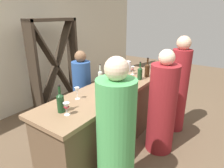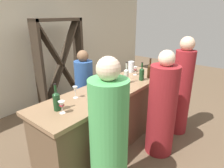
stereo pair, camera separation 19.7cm
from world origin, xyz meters
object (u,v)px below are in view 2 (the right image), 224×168
object	(u,v)px
wine_glass_near_left	(94,98)
wine_bottle_far_right_amber_brown	(150,70)
wine_bottle_second_left_clear_pale	(101,76)
wine_bottle_rightmost_olive_green	(142,73)
person_server_behind	(85,93)
wine_bottle_leftmost_olive_green	(57,100)
wine_glass_far_left	(62,105)
wine_glass_near_right	(122,82)
wine_glass_near_center	(158,67)
wine_glass_far_center	(135,69)
water_pitcher	(131,67)
wine_rack	(61,65)
person_center_guest	(109,140)
wine_bottle_center_amber_brown	(111,74)
person_left_guest	(162,109)
person_right_guest	(181,90)
wine_bottle_second_right_clear_pale	(126,75)
wine_glass_far_right	(75,90)

from	to	relation	value
wine_glass_near_left	wine_bottle_far_right_amber_brown	bearing A→B (deg)	0.98
wine_bottle_second_left_clear_pale	wine_bottle_far_right_amber_brown	distance (m)	0.86
wine_bottle_rightmost_olive_green	person_server_behind	distance (m)	1.04
wine_bottle_leftmost_olive_green	wine_glass_far_left	size ratio (longest dim) A/B	2.21
wine_glass_near_right	wine_glass_near_center	bearing A→B (deg)	-3.24
wine_glass_far_center	water_pitcher	size ratio (longest dim) A/B	0.74
wine_rack	person_center_guest	bearing A→B (deg)	-116.68
wine_bottle_center_amber_brown	person_left_guest	bearing A→B (deg)	-87.14
wine_glass_far_left	water_pitcher	bearing A→B (deg)	9.42
wine_bottle_center_amber_brown	wine_bottle_far_right_amber_brown	bearing A→B (deg)	-35.48
wine_glass_far_center	wine_rack	bearing A→B (deg)	103.99
wine_bottle_rightmost_olive_green	water_pitcher	xyz separation A→B (m)	(0.27, 0.39, -0.01)
wine_glass_near_left	person_left_guest	size ratio (longest dim) A/B	0.09
wine_bottle_center_amber_brown	wine_glass_far_center	size ratio (longest dim) A/B	1.97
wine_glass_near_center	person_right_guest	distance (m)	0.57
wine_glass_near_center	person_server_behind	world-z (taller)	person_server_behind
wine_bottle_second_left_clear_pale	wine_glass_far_left	xyz separation A→B (m)	(-0.97, -0.30, -0.02)
wine_bottle_second_right_clear_pale	wine_glass_near_center	world-z (taller)	wine_bottle_second_right_clear_pale
wine_glass_near_center	wine_glass_far_center	bearing A→B (deg)	139.83
wine_glass_far_left	person_right_guest	bearing A→B (deg)	-18.11
person_server_behind	wine_glass_far_right	bearing A→B (deg)	-40.45
wine_glass_far_right	wine_bottle_second_left_clear_pale	bearing A→B (deg)	9.56
wine_glass_far_left	person_server_behind	distance (m)	1.31
wine_bottle_second_left_clear_pale	wine_glass_near_center	size ratio (longest dim) A/B	1.90
person_center_guest	person_right_guest	distance (m)	1.75
wine_bottle_center_amber_brown	wine_glass_near_left	distance (m)	0.91
person_server_behind	person_right_guest	bearing A→B (deg)	43.05
wine_bottle_center_amber_brown	wine_glass_far_right	size ratio (longest dim) A/B	1.89
wine_glass_near_center	water_pitcher	size ratio (longest dim) A/B	0.81
wine_rack	wine_glass_far_left	size ratio (longest dim) A/B	13.08
wine_bottle_center_amber_brown	wine_rack	bearing A→B (deg)	85.22
wine_bottle_second_right_clear_pale	wine_rack	bearing A→B (deg)	87.86
person_right_guest	wine_bottle_second_left_clear_pale	bearing A→B (deg)	65.87
wine_rack	wine_bottle_center_amber_brown	world-z (taller)	wine_rack
person_left_guest	wine_glass_far_center	bearing A→B (deg)	-40.73
wine_bottle_second_left_clear_pale	wine_glass_far_center	xyz separation A→B (m)	(0.72, -0.16, -0.02)
wine_bottle_rightmost_olive_green	person_right_guest	size ratio (longest dim) A/B	0.18
wine_glass_near_right	person_server_behind	world-z (taller)	person_server_behind
wine_bottle_rightmost_olive_green	wine_glass_far_center	distance (m)	0.30
wine_glass_near_left	water_pitcher	bearing A→B (deg)	17.22
wine_bottle_center_amber_brown	wine_glass_near_right	world-z (taller)	wine_bottle_center_amber_brown
wine_bottle_second_right_clear_pale	wine_glass_near_right	distance (m)	0.25
wine_bottle_center_amber_brown	wine_glass_far_center	distance (m)	0.53
wine_bottle_leftmost_olive_green	wine_bottle_far_right_amber_brown	distance (m)	1.71
wine_glass_far_center	person_center_guest	size ratio (longest dim) A/B	0.09
person_right_guest	person_server_behind	xyz separation A→B (m)	(-0.89, 1.36, -0.13)
wine_glass_far_left	person_right_guest	distance (m)	2.02
wine_bottle_leftmost_olive_green	person_left_guest	distance (m)	1.44
wine_glass_near_right	wine_glass_far_left	world-z (taller)	wine_glass_near_right
wine_bottle_rightmost_olive_green	person_center_guest	size ratio (longest dim) A/B	0.19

